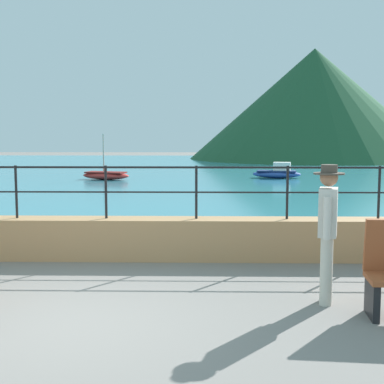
% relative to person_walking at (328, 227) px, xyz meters
% --- Properties ---
extents(ground_plane, '(120.00, 120.00, 0.00)m').
position_rel_person_walking_xyz_m(ground_plane, '(-3.20, -0.85, -0.98)').
color(ground_plane, slate).
extents(promenade_wall, '(20.00, 0.56, 0.70)m').
position_rel_person_walking_xyz_m(promenade_wall, '(-3.20, 2.35, -0.63)').
color(promenade_wall, tan).
rests_on(promenade_wall, ground).
extents(railing, '(18.44, 0.04, 0.90)m').
position_rel_person_walking_xyz_m(railing, '(-3.20, 2.35, 0.34)').
color(railing, black).
rests_on(railing, promenade_wall).
extents(lake_water, '(64.00, 44.32, 0.06)m').
position_rel_person_walking_xyz_m(lake_water, '(-3.20, 24.99, -0.95)').
color(lake_water, teal).
rests_on(lake_water, ground).
extents(hill_main, '(21.53, 21.53, 9.50)m').
position_rel_person_walking_xyz_m(hill_main, '(7.97, 39.92, 3.77)').
color(hill_main, '#1E4C2D').
rests_on(hill_main, ground).
extents(person_walking, '(0.38, 0.55, 1.75)m').
position_rel_person_walking_xyz_m(person_walking, '(0.00, 0.00, 0.00)').
color(person_walking, beige).
rests_on(person_walking, ground).
extents(boat_0, '(2.43, 1.35, 0.76)m').
position_rel_person_walking_xyz_m(boat_0, '(2.02, 18.93, -0.65)').
color(boat_0, '#2D4C9E').
rests_on(boat_0, lake_water).
extents(boat_1, '(2.46, 1.50, 2.11)m').
position_rel_person_walking_xyz_m(boat_1, '(-6.09, 17.90, -0.71)').
color(boat_1, red).
rests_on(boat_1, lake_water).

